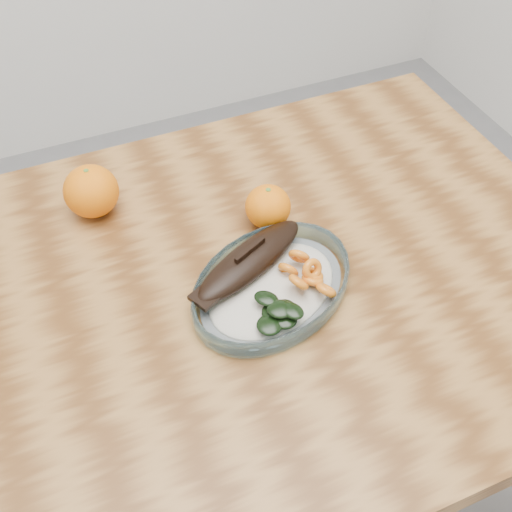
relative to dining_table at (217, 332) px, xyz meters
name	(u,v)px	position (x,y,z in m)	size (l,w,h in m)	color
ground	(229,498)	(0.00, 0.00, -0.65)	(3.00, 3.00, 0.00)	slate
dining_table	(217,332)	(0.00, 0.00, 0.00)	(1.20, 0.80, 0.75)	#5A3415
plated_meal	(271,284)	(0.08, -0.03, 0.12)	(0.63, 0.63, 0.08)	white
orange_left	(91,191)	(-0.12, 0.24, 0.14)	(0.09, 0.09, 0.09)	#E85B04
orange_right	(268,207)	(0.13, 0.10, 0.14)	(0.07, 0.07, 0.07)	#E85B04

